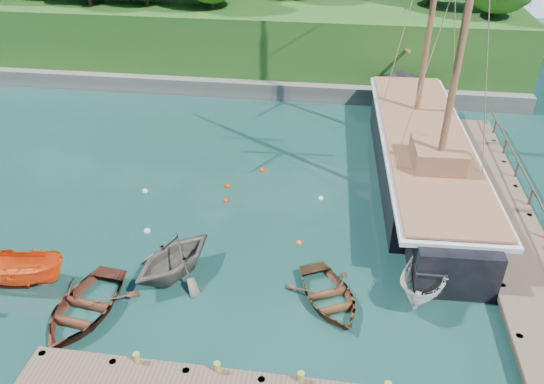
{
  "coord_description": "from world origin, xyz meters",
  "views": [
    {
      "loc": [
        2.75,
        -17.47,
        16.15
      ],
      "look_at": [
        -0.48,
        5.09,
        2.0
      ],
      "focal_mm": 35.0,
      "sensor_mm": 36.0,
      "label": 1
    }
  ],
  "objects": [
    {
      "name": "bollard_1",
      "position": [
        -1.0,
        -5.1,
        0.0
      ],
      "size": [
        0.26,
        0.26,
        0.45
      ],
      "primitive_type": "cylinder",
      "color": "olive",
      "rests_on": "ground"
    },
    {
      "name": "mooring_buoy_5",
      "position": [
        -1.89,
        10.67,
        0.0
      ],
      "size": [
        0.34,
        0.34,
        0.34
      ],
      "primitive_type": "sphere",
      "color": "#DE3500",
      "rests_on": "ground"
    },
    {
      "name": "cabin_boat_white",
      "position": [
        7.0,
        1.07,
        0.0
      ],
      "size": [
        3.53,
        5.21,
        1.88
      ],
      "primitive_type": "imported",
      "rotation": [
        0.0,
        0.0,
        -0.38
      ],
      "color": "silver",
      "rests_on": "ground"
    },
    {
      "name": "schooner",
      "position": [
        7.68,
        11.33,
        1.14
      ],
      "size": [
        6.0,
        27.98,
        20.58
      ],
      "rotation": [
        0.0,
        0.0,
        0.04
      ],
      "color": "black",
      "rests_on": "ground"
    },
    {
      "name": "mooring_buoy_2",
      "position": [
        1.1,
        3.64,
        0.0
      ],
      "size": [
        0.3,
        0.3,
        0.3
      ],
      "primitive_type": "sphere",
      "color": "orange",
      "rests_on": "ground"
    },
    {
      "name": "rowboat_2",
      "position": [
        2.75,
        -0.3,
        0.0
      ],
      "size": [
        4.59,
        5.14,
        0.88
      ],
      "primitive_type": "imported",
      "rotation": [
        0.0,
        0.0,
        0.45
      ],
      "color": "#4E311C",
      "rests_on": "ground"
    },
    {
      "name": "dock_east",
      "position": [
        11.5,
        7.0,
        0.43
      ],
      "size": [
        3.2,
        24.0,
        1.1
      ],
      "color": "brown",
      "rests_on": "ground"
    },
    {
      "name": "rowboat_1",
      "position": [
        -4.35,
        0.5,
        0.0
      ],
      "size": [
        5.46,
        5.68,
        2.31
      ],
      "primitive_type": "imported",
      "rotation": [
        0.0,
        0.0,
        -0.52
      ],
      "color": "#5C554D",
      "rests_on": "ground"
    },
    {
      "name": "mooring_buoy_3",
      "position": [
        1.91,
        7.94,
        0.0
      ],
      "size": [
        0.31,
        0.31,
        0.31
      ],
      "primitive_type": "sphere",
      "color": "white",
      "rests_on": "ground"
    },
    {
      "name": "bollard_0",
      "position": [
        -4.0,
        -5.1,
        0.0
      ],
      "size": [
        0.26,
        0.26,
        0.45
      ],
      "primitive_type": "cylinder",
      "color": "olive",
      "rests_on": "ground"
    },
    {
      "name": "mooring_buoy_0",
      "position": [
        -6.76,
        3.52,
        0.0
      ],
      "size": [
        0.35,
        0.35,
        0.35
      ],
      "primitive_type": "sphere",
      "color": "silver",
      "rests_on": "ground"
    },
    {
      "name": "motorboat_orange",
      "position": [
        -11.07,
        -1.06,
        0.0
      ],
      "size": [
        4.63,
        2.02,
        1.75
      ],
      "primitive_type": "imported",
      "rotation": [
        0.0,
        0.0,
        1.64
      ],
      "color": "#F14F13",
      "rests_on": "ground"
    },
    {
      "name": "mooring_buoy_6",
      "position": [
        -8.21,
        7.28,
        0.0
      ],
      "size": [
        0.34,
        0.34,
        0.34
      ],
      "primitive_type": "sphere",
      "color": "silver",
      "rests_on": "ground"
    },
    {
      "name": "mooring_buoy_4",
      "position": [
        -3.61,
        8.5,
        0.0
      ],
      "size": [
        0.33,
        0.33,
        0.33
      ],
      "primitive_type": "sphere",
      "color": "#F72300",
      "rests_on": "ground"
    },
    {
      "name": "ground",
      "position": [
        0.0,
        0.0,
        0.0
      ],
      "size": [
        160.0,
        160.0,
        0.0
      ],
      "primitive_type": "plane",
      "color": "#143228",
      "rests_on": "ground"
    },
    {
      "name": "rowboat_0",
      "position": [
        -7.36,
        -2.48,
        0.0
      ],
      "size": [
        4.06,
        5.28,
        1.01
      ],
      "primitive_type": "imported",
      "rotation": [
        0.0,
        0.0,
        -0.12
      ],
      "color": "#52281A",
      "rests_on": "ground"
    },
    {
      "name": "mooring_buoy_1",
      "position": [
        -3.38,
        6.95,
        0.0
      ],
      "size": [
        0.3,
        0.3,
        0.3
      ],
      "primitive_type": "sphere",
      "color": "red",
      "rests_on": "ground"
    },
    {
      "name": "headland",
      "position": [
        -12.88,
        31.36,
        5.54
      ],
      "size": [
        51.0,
        19.31,
        12.9
      ],
      "color": "#474744",
      "rests_on": "ground"
    }
  ]
}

